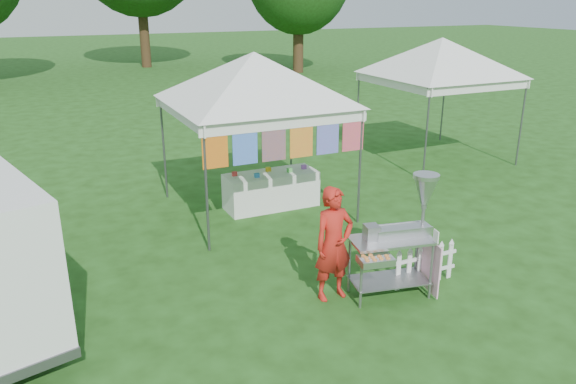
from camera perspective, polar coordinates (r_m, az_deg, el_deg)
ground at (r=8.14m, az=6.31°, el=-9.70°), size 120.00×120.00×0.00m
canopy_main at (r=10.31m, az=-3.48°, el=13.98°), size 4.24×4.24×3.45m
canopy_right at (r=14.47m, az=15.45°, el=14.86°), size 4.24×4.24×3.45m
donut_cart at (r=7.69m, az=11.81°, el=-3.49°), size 1.34×0.83×1.71m
vendor at (r=7.56m, az=4.66°, el=-5.28°), size 0.60×0.41×1.59m
picket_fence at (r=8.32m, az=13.70°, el=-7.29°), size 1.08×0.05×0.56m
display_table at (r=10.97m, az=-1.72°, el=0.20°), size 1.80×0.70×0.70m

